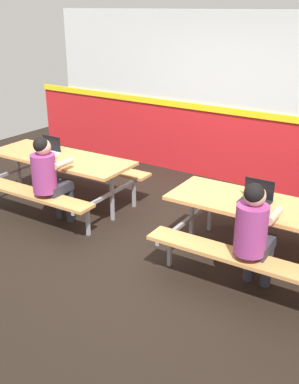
{
  "coord_description": "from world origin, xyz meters",
  "views": [
    {
      "loc": [
        2.88,
        -4.04,
        2.66
      ],
      "look_at": [
        0.0,
        0.19,
        0.55
      ],
      "focal_mm": 42.68,
      "sensor_mm": 36.0,
      "label": 1
    }
  ],
  "objects_px": {
    "student_further": "(254,230)",
    "laptop_dark": "(256,197)",
    "laptop_silver": "(49,150)",
    "picnic_table_right": "(266,219)",
    "student_nearer": "(49,175)",
    "picnic_table_left": "(61,168)"
  },
  "relations": [
    {
      "from": "student_further",
      "to": "laptop_dark",
      "type": "height_order",
      "value": "student_further"
    },
    {
      "from": "student_further",
      "to": "laptop_silver",
      "type": "distance_m",
      "value": 3.32
    },
    {
      "from": "picnic_table_right",
      "to": "student_further",
      "type": "xyz_separation_m",
      "value": [
        0.08,
        -0.55,
        0.13
      ]
    },
    {
      "from": "picnic_table_right",
      "to": "student_nearer",
      "type": "bearing_deg",
      "value": -167.78
    },
    {
      "from": "laptop_silver",
      "to": "laptop_dark",
      "type": "xyz_separation_m",
      "value": [
        3.05,
        0.02,
        0.0
      ]
    },
    {
      "from": "picnic_table_right",
      "to": "laptop_dark",
      "type": "bearing_deg",
      "value": 166.71
    },
    {
      "from": "picnic_table_right",
      "to": "student_further",
      "type": "distance_m",
      "value": 0.57
    },
    {
      "from": "picnic_table_right",
      "to": "student_nearer",
      "type": "relative_size",
      "value": 1.75
    },
    {
      "from": "picnic_table_right",
      "to": "laptop_dark",
      "type": "relative_size",
      "value": 6.44
    },
    {
      "from": "student_further",
      "to": "picnic_table_right",
      "type": "bearing_deg",
      "value": 98.25
    },
    {
      "from": "picnic_table_left",
      "to": "laptop_dark",
      "type": "relative_size",
      "value": 6.44
    },
    {
      "from": "picnic_table_left",
      "to": "student_further",
      "type": "xyz_separation_m",
      "value": [
        3.02,
        -0.54,
        0.13
      ]
    },
    {
      "from": "picnic_table_right",
      "to": "student_nearer",
      "type": "distance_m",
      "value": 2.67
    },
    {
      "from": "picnic_table_left",
      "to": "laptop_silver",
      "type": "bearing_deg",
      "value": 173.52
    },
    {
      "from": "picnic_table_left",
      "to": "picnic_table_right",
      "type": "height_order",
      "value": "same"
    },
    {
      "from": "picnic_table_right",
      "to": "laptop_silver",
      "type": "bearing_deg",
      "value": 179.82
    },
    {
      "from": "picnic_table_left",
      "to": "laptop_dark",
      "type": "distance_m",
      "value": 2.81
    },
    {
      "from": "laptop_dark",
      "to": "picnic_table_right",
      "type": "bearing_deg",
      "value": -13.29
    },
    {
      "from": "picnic_table_left",
      "to": "student_nearer",
      "type": "height_order",
      "value": "student_nearer"
    },
    {
      "from": "student_further",
      "to": "student_nearer",
      "type": "bearing_deg",
      "value": -179.8
    },
    {
      "from": "picnic_table_left",
      "to": "picnic_table_right",
      "type": "distance_m",
      "value": 2.94
    },
    {
      "from": "picnic_table_left",
      "to": "student_nearer",
      "type": "xyz_separation_m",
      "value": [
        0.33,
        -0.54,
        0.13
      ]
    }
  ]
}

